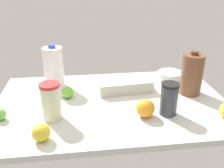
{
  "coord_description": "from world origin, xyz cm",
  "views": [
    {
      "loc": [
        14.45,
        113.79,
        65.52
      ],
      "look_at": [
        0.0,
        0.0,
        13.0
      ],
      "focal_mm": 40.0,
      "sensor_mm": 36.0,
      "label": 1
    }
  ],
  "objects": [
    {
      "name": "lemon_by_jug",
      "position": [
        32.19,
        28.83,
        6.78
      ],
      "size": [
        7.56,
        7.56,
        7.56
      ],
      "primitive_type": "sphere",
      "color": "yellow",
      "rests_on": "countertop"
    },
    {
      "name": "milk_jug",
      "position": [
        30.77,
        -23.42,
        14.76
      ],
      "size": [
        11.32,
        11.32,
        25.09
      ],
      "color": "white",
      "rests_on": "countertop"
    },
    {
      "name": "lime_beside_bowl",
      "position": [
        52.72,
        11.02,
        5.76
      ],
      "size": [
        5.51,
        5.51,
        5.51
      ],
      "primitive_type": "sphere",
      "color": "#62B840",
      "rests_on": "countertop"
    },
    {
      "name": "shaker_bottle",
      "position": [
        -24.79,
        15.45,
        10.97
      ],
      "size": [
        8.27,
        8.27,
        15.85
      ],
      "color": "#373C43",
      "rests_on": "countertop"
    },
    {
      "name": "countertop",
      "position": [
        0.0,
        0.0,
        1.5
      ],
      "size": [
        120.0,
        76.0,
        3.0
      ],
      "primitive_type": "cube",
      "color": "silver",
      "rests_on": "ground"
    },
    {
      "name": "chocolate_milk_jug",
      "position": [
        -44.02,
        -4.38,
        14.26
      ],
      "size": [
        11.56,
        11.56,
        24.09
      ],
      "color": "brown",
      "rests_on": "countertop"
    },
    {
      "name": "egg_carton",
      "position": [
        -8.82,
        -11.12,
        6.23
      ],
      "size": [
        30.64,
        13.67,
        6.46
      ],
      "primitive_type": "cube",
      "rotation": [
        0.0,
        0.0,
        0.07
      ],
      "color": "beige",
      "rests_on": "countertop"
    },
    {
      "name": "orange_near_front",
      "position": [
        -13.43,
        16.41,
        7.34
      ],
      "size": [
        8.67,
        8.67,
        8.67
      ],
      "primitive_type": "sphere",
      "color": "orange",
      "rests_on": "countertop"
    },
    {
      "name": "lime_loose",
      "position": [
        22.96,
        -7.15,
        6.16
      ],
      "size": [
        6.32,
        6.32,
        6.32
      ],
      "primitive_type": "sphere",
      "color": "#6BBB38",
      "rests_on": "countertop"
    },
    {
      "name": "mixing_bowl",
      "position": [
        -39.05,
        -22.8,
        5.77
      ],
      "size": [
        15.0,
        15.0,
        5.54
      ],
      "primitive_type": "cylinder",
      "color": "silver",
      "rests_on": "countertop"
    },
    {
      "name": "tumbler_cup",
      "position": [
        29.22,
        12.72,
        11.85
      ],
      "size": [
        9.08,
        9.08,
        17.63
      ],
      "color": "beige",
      "rests_on": "countertop"
    }
  ]
}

